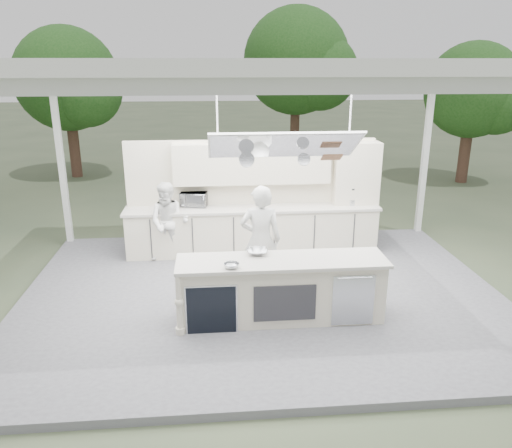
{
  "coord_description": "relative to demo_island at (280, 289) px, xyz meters",
  "views": [
    {
      "loc": [
        -0.78,
        -7.63,
        3.83
      ],
      "look_at": [
        -0.07,
        0.4,
        1.2
      ],
      "focal_mm": 35.0,
      "sensor_mm": 36.0,
      "label": 1
    }
  ],
  "objects": [
    {
      "name": "tent",
      "position": [
        -0.18,
        0.9,
        3.11
      ],
      "size": [
        8.2,
        6.2,
        3.86
      ],
      "color": "white",
      "rests_on": "ground"
    },
    {
      "name": "ground",
      "position": [
        -0.18,
        0.91,
        -0.6
      ],
      "size": [
        90.0,
        90.0,
        0.0
      ],
      "primitive_type": "plane",
      "color": "#4E563B",
      "rests_on": "ground"
    },
    {
      "name": "head_chef",
      "position": [
        -0.2,
        0.93,
        0.45
      ],
      "size": [
        0.7,
        0.49,
        1.85
      ],
      "primitive_type": "imported",
      "rotation": [
        0.0,
        0.0,
        3.08
      ],
      "color": "silver",
      "rests_on": "stage_deck"
    },
    {
      "name": "sous_chef",
      "position": [
        -1.81,
        2.46,
        0.31
      ],
      "size": [
        0.83,
        0.68,
        1.57
      ],
      "primitive_type": "imported",
      "rotation": [
        0.0,
        0.0,
        -0.12
      ],
      "color": "white",
      "rests_on": "stage_deck"
    },
    {
      "name": "toaster_oven",
      "position": [
        -1.34,
        2.99,
        0.62
      ],
      "size": [
        0.58,
        0.45,
        0.29
      ],
      "primitive_type": "imported",
      "rotation": [
        0.0,
        0.0,
        -0.19
      ],
      "color": "silver",
      "rests_on": "back_counter"
    },
    {
      "name": "demo_island",
      "position": [
        0.0,
        0.0,
        0.0
      ],
      "size": [
        3.1,
        0.79,
        0.95
      ],
      "color": "beige",
      "rests_on": "stage_deck"
    },
    {
      "name": "bowl_large",
      "position": [
        -0.32,
        0.25,
        0.51
      ],
      "size": [
        0.33,
        0.33,
        0.08
      ],
      "primitive_type": "imported",
      "rotation": [
        0.0,
        0.0,
        -0.07
      ],
      "color": "silver",
      "rests_on": "demo_island"
    },
    {
      "name": "tree_cluster",
      "position": [
        -0.34,
        10.68,
        2.69
      ],
      "size": [
        19.55,
        9.4,
        5.85
      ],
      "color": "#4F3427",
      "rests_on": "ground"
    },
    {
      "name": "back_wall_unit",
      "position": [
        0.27,
        3.03,
        0.98
      ],
      "size": [
        5.05,
        0.48,
        2.25
      ],
      "color": "beige",
      "rests_on": "stage_deck"
    },
    {
      "name": "back_counter",
      "position": [
        -0.18,
        2.81,
        0.0
      ],
      "size": [
        5.08,
        0.72,
        0.95
      ],
      "color": "beige",
      "rests_on": "stage_deck"
    },
    {
      "name": "stage_deck",
      "position": [
        -0.18,
        0.91,
        -0.54
      ],
      "size": [
        8.0,
        6.0,
        0.12
      ],
      "primitive_type": "cube",
      "color": "slate",
      "rests_on": "ground"
    },
    {
      "name": "bowl_small",
      "position": [
        -0.73,
        -0.24,
        0.51
      ],
      "size": [
        0.27,
        0.27,
        0.07
      ],
      "primitive_type": "imported",
      "rotation": [
        0.0,
        0.0,
        -0.25
      ],
      "color": "#B2B5BA",
      "rests_on": "demo_island"
    }
  ]
}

